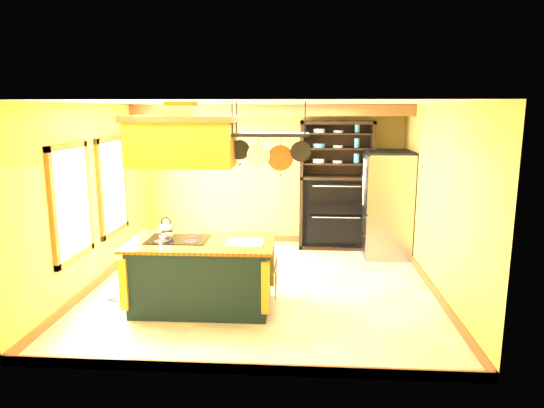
# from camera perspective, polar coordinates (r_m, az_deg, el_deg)

# --- Properties ---
(floor) EXTENTS (5.00, 5.00, 0.00)m
(floor) POSITION_cam_1_polar(r_m,az_deg,el_deg) (7.40, -1.10, -9.56)
(floor) COLOR beige
(floor) RESTS_ON ground
(ceiling) EXTENTS (5.00, 5.00, 0.00)m
(ceiling) POSITION_cam_1_polar(r_m,az_deg,el_deg) (6.92, -1.18, 11.84)
(ceiling) COLOR white
(ceiling) RESTS_ON wall_back
(wall_back) EXTENTS (5.00, 0.02, 2.70)m
(wall_back) POSITION_cam_1_polar(r_m,az_deg,el_deg) (9.50, 0.16, 3.49)
(wall_back) COLOR gold
(wall_back) RESTS_ON floor
(wall_front) EXTENTS (5.00, 0.02, 2.70)m
(wall_front) POSITION_cam_1_polar(r_m,az_deg,el_deg) (4.61, -3.80, -4.83)
(wall_front) COLOR gold
(wall_front) RESTS_ON floor
(wall_left) EXTENTS (0.02, 5.00, 2.70)m
(wall_left) POSITION_cam_1_polar(r_m,az_deg,el_deg) (7.66, -20.11, 0.95)
(wall_left) COLOR gold
(wall_left) RESTS_ON floor
(wall_right) EXTENTS (0.02, 5.00, 2.70)m
(wall_right) POSITION_cam_1_polar(r_m,az_deg,el_deg) (7.26, 18.92, 0.50)
(wall_right) COLOR gold
(wall_right) RESTS_ON floor
(ceiling_beam) EXTENTS (5.00, 0.15, 0.20)m
(ceiling_beam) POSITION_cam_1_polar(r_m,az_deg,el_deg) (8.61, -0.18, 10.98)
(ceiling_beam) COLOR brown
(ceiling_beam) RESTS_ON ceiling
(window_near) EXTENTS (0.06, 1.06, 1.56)m
(window_near) POSITION_cam_1_polar(r_m,az_deg,el_deg) (6.93, -22.51, 0.17)
(window_near) COLOR brown
(window_near) RESTS_ON wall_left
(window_far) EXTENTS (0.06, 1.06, 1.56)m
(window_far) POSITION_cam_1_polar(r_m,az_deg,el_deg) (8.19, -18.23, 2.04)
(window_far) COLOR brown
(window_far) RESTS_ON wall_left
(kitchen_island) EXTENTS (1.92, 1.07, 1.11)m
(kitchen_island) POSITION_cam_1_polar(r_m,az_deg,el_deg) (6.54, -8.24, -8.14)
(kitchen_island) COLOR #13262B
(kitchen_island) RESTS_ON floor
(range_hood) EXTENTS (1.39, 0.78, 0.80)m
(range_hood) POSITION_cam_1_polar(r_m,az_deg,el_deg) (6.24, -10.50, 7.50)
(range_hood) COLOR gold
(range_hood) RESTS_ON ceiling
(pot_rack) EXTENTS (1.03, 0.48, 0.86)m
(pot_rack) POSITION_cam_1_polar(r_m,az_deg,el_deg) (6.07, -0.24, 7.34)
(pot_rack) COLOR black
(pot_rack) RESTS_ON ceiling
(refrigerator) EXTENTS (0.80, 0.95, 1.85)m
(refrigerator) POSITION_cam_1_polar(r_m,az_deg,el_deg) (8.93, 13.29, -0.22)
(refrigerator) COLOR #919399
(refrigerator) RESTS_ON floor
(hutch) EXTENTS (1.36, 0.61, 2.40)m
(hutch) POSITION_cam_1_polar(r_m,az_deg,el_deg) (9.31, 7.44, 0.55)
(hutch) COLOR black
(hutch) RESTS_ON floor
(floor_register) EXTENTS (0.30, 0.20, 0.01)m
(floor_register) POSITION_cam_1_polar(r_m,az_deg,el_deg) (7.18, -17.68, -10.73)
(floor_register) COLOR black
(floor_register) RESTS_ON floor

